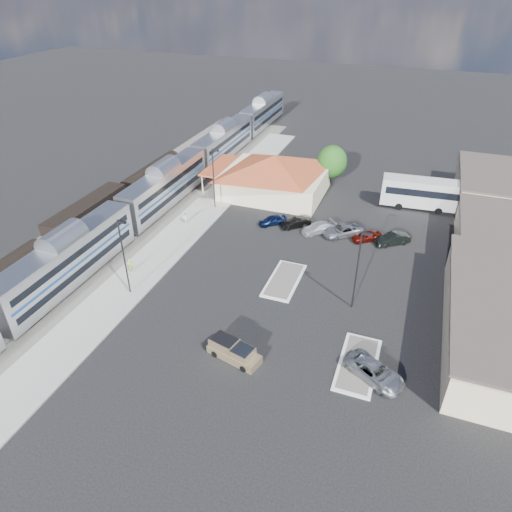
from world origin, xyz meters
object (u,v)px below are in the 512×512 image
(pickup_truck, at_px, (234,352))
(station_depot, at_px, (274,174))
(coach_bus, at_px, (431,193))
(suv, at_px, (375,372))

(pickup_truck, bearing_deg, station_depot, 26.72)
(pickup_truck, xyz_separation_m, coach_bus, (14.93, 37.68, 1.72))
(suv, bearing_deg, station_depot, 61.72)
(station_depot, distance_m, coach_bus, 23.01)
(suv, bearing_deg, pickup_truck, 129.70)
(coach_bus, bearing_deg, pickup_truck, 154.04)
(pickup_truck, bearing_deg, suv, -66.76)
(station_depot, bearing_deg, pickup_truck, -77.27)
(pickup_truck, distance_m, suv, 12.35)
(station_depot, bearing_deg, suv, -58.72)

